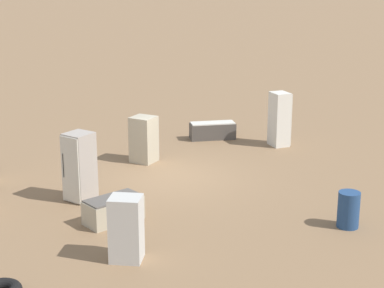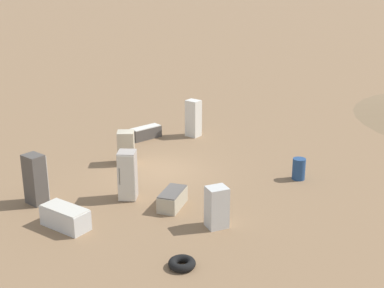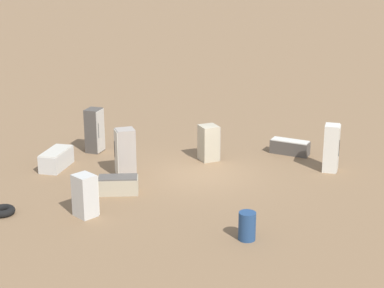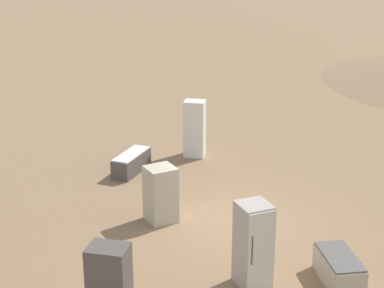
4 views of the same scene
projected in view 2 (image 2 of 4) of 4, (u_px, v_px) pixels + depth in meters
name	position (u px, v px, depth m)	size (l,w,h in m)	color
ground_plane	(160.00, 171.00, 23.31)	(1000.00, 1000.00, 0.00)	#846647
discarded_fridge_0	(127.00, 175.00, 20.34)	(0.87, 0.80, 1.90)	#A89E93
discarded_fridge_1	(193.00, 118.00, 27.74)	(0.79, 0.83, 1.92)	silver
discarded_fridge_2	(126.00, 147.00, 23.99)	(0.94, 0.92, 1.51)	#B2A88E
discarded_fridge_3	(146.00, 133.00, 27.52)	(1.72, 1.36, 0.63)	#4C4742
discarded_fridge_4	(35.00, 179.00, 19.93)	(0.86, 0.91, 1.93)	#4C4742
discarded_fridge_5	(65.00, 217.00, 18.26)	(1.29, 1.90, 0.75)	silver
discarded_fridge_6	(217.00, 207.00, 18.20)	(0.93, 0.93, 1.47)	silver
discarded_fridge_7	(172.00, 199.00, 19.81)	(1.48, 0.74, 0.64)	#B2A88E
scrap_tire	(182.00, 263.00, 15.92)	(0.83, 0.83, 0.25)	black
rusty_barrel	(299.00, 169.00, 22.31)	(0.54, 0.54, 0.91)	navy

